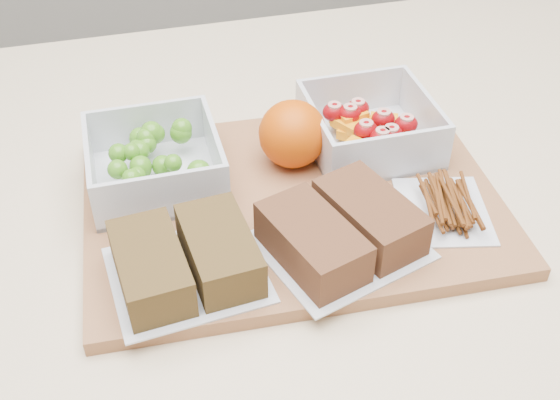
# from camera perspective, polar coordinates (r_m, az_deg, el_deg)

# --- Properties ---
(cutting_board) EXTENTS (0.44, 0.32, 0.02)m
(cutting_board) POSITION_cam_1_polar(r_m,az_deg,el_deg) (0.73, 0.98, -0.21)
(cutting_board) COLOR #9C6640
(cutting_board) RESTS_ON counter
(grape_container) EXTENTS (0.13, 0.13, 0.06)m
(grape_container) POSITION_cam_1_polar(r_m,az_deg,el_deg) (0.74, -10.03, 3.10)
(grape_container) COLOR silver
(grape_container) RESTS_ON cutting_board
(fruit_container) EXTENTS (0.13, 0.13, 0.06)m
(fruit_container) POSITION_cam_1_polar(r_m,az_deg,el_deg) (0.79, 7.26, 5.73)
(fruit_container) COLOR silver
(fruit_container) RESTS_ON cutting_board
(orange) EXTENTS (0.07, 0.07, 0.07)m
(orange) POSITION_cam_1_polar(r_m,az_deg,el_deg) (0.75, 1.04, 5.39)
(orange) COLOR #D54E05
(orange) RESTS_ON cutting_board
(sandwich_bag_left) EXTENTS (0.15, 0.13, 0.04)m
(sandwich_bag_left) POSITION_cam_1_polar(r_m,az_deg,el_deg) (0.63, -7.68, -4.82)
(sandwich_bag_left) COLOR silver
(sandwich_bag_left) RESTS_ON cutting_board
(sandwich_bag_center) EXTENTS (0.17, 0.16, 0.04)m
(sandwich_bag_center) POSITION_cam_1_polar(r_m,az_deg,el_deg) (0.65, 5.01, -2.45)
(sandwich_bag_center) COLOR silver
(sandwich_bag_center) RESTS_ON cutting_board
(pretzel_bag) EXTENTS (0.11, 0.12, 0.02)m
(pretzel_bag) POSITION_cam_1_polar(r_m,az_deg,el_deg) (0.71, 13.24, -0.22)
(pretzel_bag) COLOR silver
(pretzel_bag) RESTS_ON cutting_board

